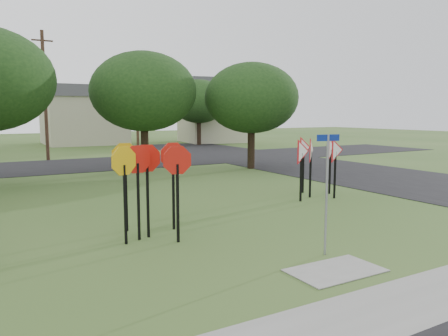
{
  "coord_description": "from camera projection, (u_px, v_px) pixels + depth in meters",
  "views": [
    {
      "loc": [
        -6.51,
        -8.97,
        3.34
      ],
      "look_at": [
        0.36,
        3.0,
        1.6
      ],
      "focal_mm": 35.0,
      "sensor_mm": 36.0,
      "label": 1
    }
  ],
  "objects": [
    {
      "name": "house_mid",
      "position": [
        83.0,
        115.0,
        47.35
      ],
      "size": [
        8.4,
        8.4,
        6.2
      ],
      "color": "#B4B291",
      "rests_on": "ground"
    },
    {
      "name": "street_far",
      "position": [
        90.0,
        164.0,
        28.56
      ],
      "size": [
        60.0,
        8.0,
        0.02
      ],
      "primitive_type": "cube",
      "color": "black",
      "rests_on": "ground"
    },
    {
      "name": "street_right",
      "position": [
        335.0,
        170.0,
        25.89
      ],
      "size": [
        8.0,
        50.0,
        0.02
      ],
      "primitive_type": "cube",
      "color": "black",
      "rests_on": "ground"
    },
    {
      "name": "house_right",
      "position": [
        214.0,
        110.0,
        50.76
      ],
      "size": [
        8.3,
        8.3,
        7.2
      ],
      "color": "#B4B291",
      "rests_on": "ground"
    },
    {
      "name": "tree_far_right",
      "position": [
        199.0,
        101.0,
        45.23
      ],
      "size": [
        6.0,
        6.0,
        6.8
      ],
      "color": "black",
      "rests_on": "ground"
    },
    {
      "name": "far_pole_a",
      "position": [
        45.0,
        95.0,
        30.44
      ],
      "size": [
        1.4,
        0.24,
        9.0
      ],
      "color": "#442E1F",
      "rests_on": "ground"
    },
    {
      "name": "stop_sign_cluster",
      "position": [
        148.0,
        168.0,
        11.61
      ],
      "size": [
        2.4,
        1.98,
        2.54
      ],
      "color": "black",
      "rests_on": "ground"
    },
    {
      "name": "street_name_sign",
      "position": [
        327.0,
        186.0,
        10.16
      ],
      "size": [
        0.58,
        0.13,
        2.85
      ],
      "color": "gray",
      "rests_on": "ground"
    },
    {
      "name": "tree_near_right",
      "position": [
        252.0,
        98.0,
        25.96
      ],
      "size": [
        5.6,
        5.6,
        6.33
      ],
      "color": "black",
      "rests_on": "ground"
    },
    {
      "name": "yield_sign_cluster",
      "position": [
        317.0,
        152.0,
        17.35
      ],
      "size": [
        3.04,
        1.89,
        2.43
      ],
      "color": "black",
      "rests_on": "ground"
    },
    {
      "name": "curb_pad",
      "position": [
        335.0,
        271.0,
        9.29
      ],
      "size": [
        2.0,
        1.2,
        0.02
      ],
      "primitive_type": "cube",
      "color": "gray",
      "rests_on": "ground"
    },
    {
      "name": "far_pole_b",
      "position": [
        137.0,
        101.0,
        37.86
      ],
      "size": [
        1.4,
        0.24,
        8.5
      ],
      "color": "#442E1F",
      "rests_on": "ground"
    },
    {
      "name": "ground",
      "position": [
        269.0,
        242.0,
        11.35
      ],
      "size": [
        140.0,
        140.0,
        0.0
      ],
      "primitive_type": "plane",
      "color": "#34541F"
    },
    {
      "name": "sidewalk",
      "position": [
        408.0,
        302.0,
        7.74
      ],
      "size": [
        30.0,
        1.6,
        0.02
      ],
      "primitive_type": "cube",
      "color": "gray",
      "rests_on": "ground"
    },
    {
      "name": "tree_near_mid",
      "position": [
        144.0,
        92.0,
        24.68
      ],
      "size": [
        6.0,
        6.0,
        6.8
      ],
      "color": "black",
      "rests_on": "ground"
    }
  ]
}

